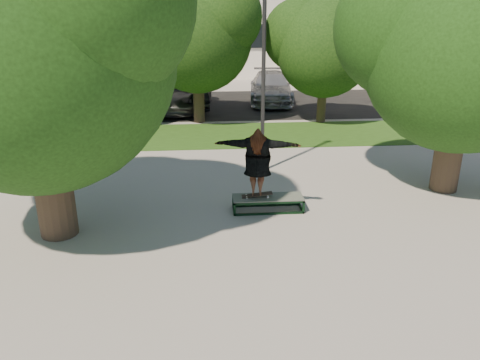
{
  "coord_description": "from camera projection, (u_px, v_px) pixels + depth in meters",
  "views": [
    {
      "loc": [
        -0.82,
        -9.02,
        4.94
      ],
      "look_at": [
        -0.05,
        0.6,
        1.35
      ],
      "focal_mm": 35.0,
      "sensor_mm": 36.0,
      "label": 1
    }
  ],
  "objects": [
    {
      "name": "bg_tree_left",
      "position": [
        58.0,
        39.0,
        18.77
      ],
      "size": [
        5.28,
        4.51,
        5.77
      ],
      "color": "#38281E",
      "rests_on": "ground"
    },
    {
      "name": "tree_right",
      "position": [
        462.0,
        41.0,
        12.11
      ],
      "size": [
        6.24,
        5.33,
        6.51
      ],
      "color": "#38281E",
      "rests_on": "ground"
    },
    {
      "name": "skater_rig",
      "position": [
        257.0,
        162.0,
        11.6
      ],
      "size": [
        2.2,
        1.01,
        1.81
      ],
      "rotation": [
        0.0,
        0.0,
        2.93
      ],
      "color": "white",
      "rests_on": "grind_box"
    },
    {
      "name": "car_silver_b",
      "position": [
        271.0,
        87.0,
        25.57
      ],
      "size": [
        2.82,
        5.71,
        1.6
      ],
      "primitive_type": "imported",
      "rotation": [
        0.0,
        0.0,
        -0.11
      ],
      "color": "#A3A3A7",
      "rests_on": "asphalt_strip"
    },
    {
      "name": "car_dark",
      "position": [
        190.0,
        93.0,
        24.27
      ],
      "size": [
        1.98,
        4.58,
        1.47
      ],
      "primitive_type": "imported",
      "rotation": [
        0.0,
        0.0,
        0.1
      ],
      "color": "black",
      "rests_on": "asphalt_strip"
    },
    {
      "name": "bg_tree_right",
      "position": [
        323.0,
        42.0,
        20.14
      ],
      "size": [
        5.04,
        4.31,
        5.43
      ],
      "color": "#38281E",
      "rests_on": "ground"
    },
    {
      "name": "car_silver_a",
      "position": [
        105.0,
        96.0,
        22.99
      ],
      "size": [
        2.7,
        4.96,
        1.6
      ],
      "primitive_type": "imported",
      "rotation": [
        0.0,
        0.0,
        0.18
      ],
      "color": "#A8A8AD",
      "rests_on": "asphalt_strip"
    },
    {
      "name": "tree_left",
      "position": [
        28.0,
        34.0,
        9.37
      ],
      "size": [
        6.96,
        5.95,
        7.12
      ],
      "color": "#38281E",
      "rests_on": "ground"
    },
    {
      "name": "bg_tree_mid",
      "position": [
        195.0,
        29.0,
        20.02
      ],
      "size": [
        5.76,
        4.92,
        6.24
      ],
      "color": "#38281E",
      "rests_on": "ground"
    },
    {
      "name": "grind_box",
      "position": [
        268.0,
        203.0,
        12.01
      ],
      "size": [
        1.8,
        0.6,
        0.38
      ],
      "color": "black",
      "rests_on": "ground"
    },
    {
      "name": "grass_strip",
      "position": [
        248.0,
        135.0,
        19.16
      ],
      "size": [
        30.0,
        4.0,
        0.02
      ],
      "primitive_type": "cube",
      "color": "#244313",
      "rests_on": "ground"
    },
    {
      "name": "lamppost",
      "position": [
        263.0,
        71.0,
        13.86
      ],
      "size": [
        0.25,
        0.15,
        6.11
      ],
      "color": "#2D2D30",
      "rests_on": "ground"
    },
    {
      "name": "car_grey",
      "position": [
        179.0,
        93.0,
        23.7
      ],
      "size": [
        3.47,
        6.18,
        1.63
      ],
      "primitive_type": "imported",
      "rotation": [
        0.0,
        0.0,
        -0.13
      ],
      "color": "#58595E",
      "rests_on": "asphalt_strip"
    },
    {
      "name": "ground",
      "position": [
        245.0,
        247.0,
        10.21
      ],
      "size": [
        120.0,
        120.0,
        0.0
      ],
      "primitive_type": "plane",
      "color": "#9E9791",
      "rests_on": "ground"
    },
    {
      "name": "asphalt_strip",
      "position": [
        218.0,
        104.0,
        25.16
      ],
      "size": [
        40.0,
        8.0,
        0.01
      ],
      "primitive_type": "cube",
      "color": "black",
      "rests_on": "ground"
    }
  ]
}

